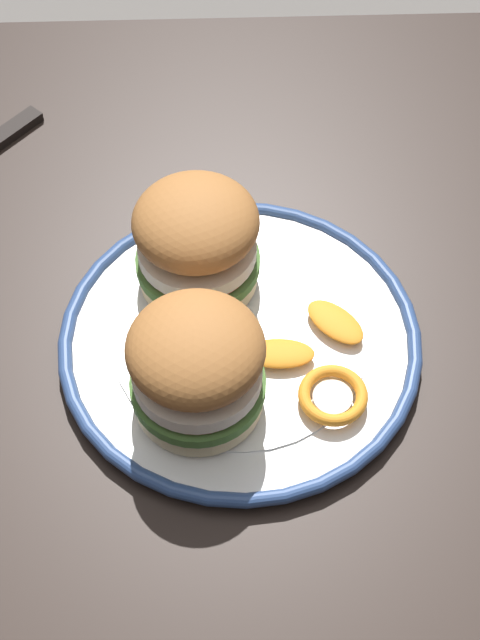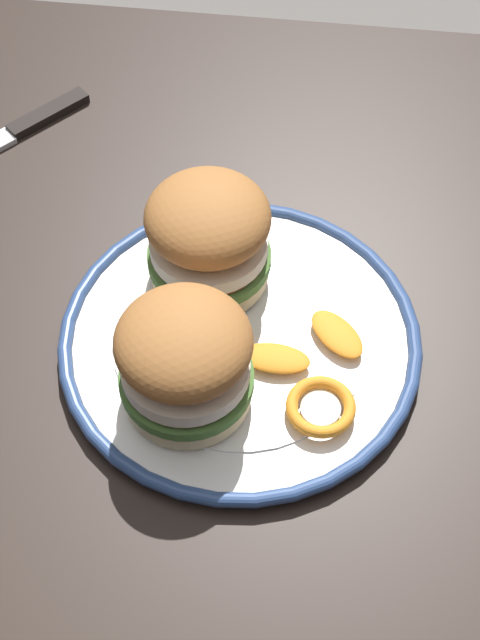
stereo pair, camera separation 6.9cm
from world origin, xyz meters
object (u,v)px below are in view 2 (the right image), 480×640
at_px(dinner_plate, 240,341).
at_px(table_knife, 8,137).
at_px(dining_table, 164,412).
at_px(sandwich_half_left, 185,359).
at_px(sandwich_half_right, 208,236).

bearing_deg(dinner_plate, table_knife, 139.66).
bearing_deg(dining_table, dinner_plate, 18.06).
distance_m(dinner_plate, sandwich_half_left, 0.09).
distance_m(dining_table, sandwich_half_left, 0.16).
xyz_separation_m(dining_table, sandwich_half_right, (0.03, 0.08, 0.15)).
bearing_deg(sandwich_half_right, sandwich_half_left, -90.38).
xyz_separation_m(sandwich_half_left, sandwich_half_right, (0.00, 0.12, 0.00)).
height_order(sandwich_half_left, sandwich_half_right, same).
xyz_separation_m(dining_table, sandwich_half_left, (0.03, -0.04, 0.15)).
distance_m(dinner_plate, sandwich_half_right, 0.09).
bearing_deg(sandwich_half_left, sandwich_half_right, 89.62).
distance_m(dining_table, table_knife, 0.32).
height_order(sandwich_half_right, table_knife, sandwich_half_right).
relative_size(dining_table, sandwich_half_right, 11.62).
bearing_deg(table_knife, dinner_plate, -40.34).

